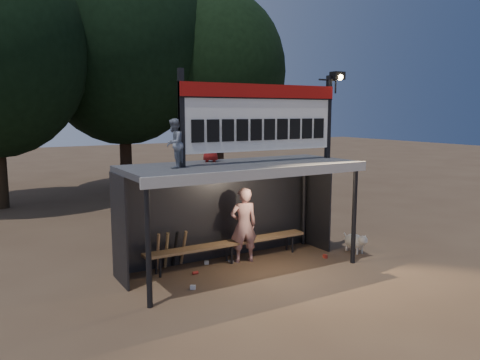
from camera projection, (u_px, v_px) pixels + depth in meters
name	position (u px, v px, depth m)	size (l,w,h in m)	color
ground	(241.00, 269.00, 10.16)	(80.00, 80.00, 0.00)	#4E3827
player	(244.00, 225.00, 10.58)	(0.62, 0.41, 1.71)	silver
child_a	(174.00, 143.00, 8.93)	(0.46, 0.36, 0.95)	gray
child_b	(210.00, 142.00, 10.05)	(0.42, 0.27, 0.86)	maroon
dugout_shelter	(236.00, 184.00, 10.11)	(5.10, 2.08, 2.32)	#3A3A3C
scoreboard_assembly	(264.00, 115.00, 9.96)	(4.10, 0.27, 1.99)	black
bench	(229.00, 244.00, 10.57)	(4.00, 0.35, 0.48)	#977047
tree_mid	(122.00, 45.00, 19.58)	(7.22, 7.22, 10.36)	black
tree_right	(218.00, 71.00, 20.88)	(6.08, 6.08, 8.72)	#302015
dog	(356.00, 241.00, 11.34)	(0.36, 0.81, 0.49)	beige
bats	(171.00, 250.00, 10.15)	(0.67, 0.35, 0.84)	#9C7149
litter	(233.00, 267.00, 10.17)	(3.60, 1.33, 0.08)	#AA2A1D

